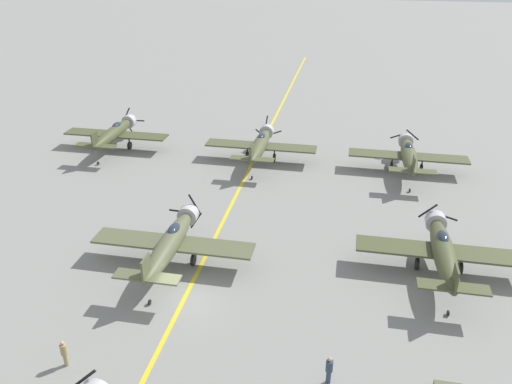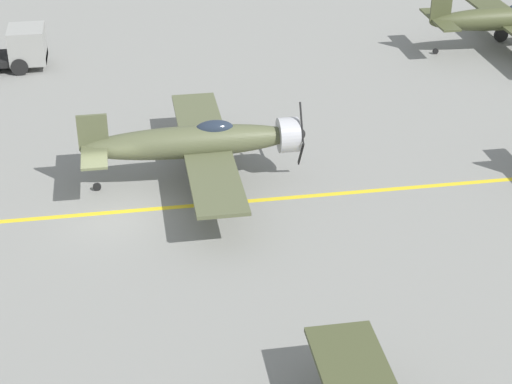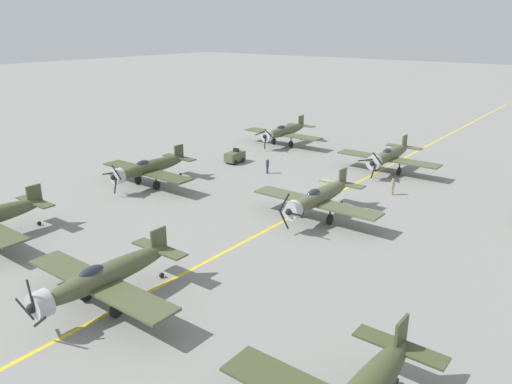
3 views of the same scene
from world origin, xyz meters
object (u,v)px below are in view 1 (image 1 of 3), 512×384
Objects in this scene: airplane_mid_center at (171,242)px; ground_crew_inspecting at (64,352)px; airplane_far_right at (409,155)px; airplane_far_center at (260,144)px; airplane_far_left at (114,133)px; ground_crew_walking at (329,369)px; airplane_mid_right at (443,250)px.

ground_crew_inspecting is at bearing -112.90° from airplane_mid_center.
airplane_far_right is 15.40m from airplane_far_center.
airplane_far_left is 1.00× the size of airplane_far_center.
airplane_far_right and airplane_mid_center have the same top height.
airplane_far_center is (-15.40, -0.02, -0.00)m from airplane_far_right.
ground_crew_inspecting is at bearing -173.97° from ground_crew_walking.
ground_crew_walking is at bearing 6.03° from ground_crew_inspecting.
airplane_far_left is at bearing 110.23° from ground_crew_inspecting.
airplane_mid_center is 10.82m from ground_crew_inspecting.
airplane_far_right and airplane_mid_right have the same top height.
airplane_far_center reaches higher than airplane_far_right.
airplane_mid_center is at bearing 75.89° from ground_crew_inspecting.
airplane_mid_center is at bearing -70.92° from airplane_far_left.
ground_crew_walking is (26.11, -29.68, -1.03)m from airplane_far_left.
ground_crew_inspecting is at bearing -84.90° from airplane_far_left.
airplane_mid_center is (-19.19, -2.60, 0.00)m from airplane_mid_right.
ground_crew_walking is (11.98, -8.90, -1.03)m from airplane_mid_center.
airplane_far_center is 30.66m from ground_crew_walking.
airplane_mid_right is at bearing -96.65° from airplane_far_right.
airplane_far_left and airplane_mid_center have the same top height.
airplane_far_left is (-32.35, 0.41, -0.00)m from airplane_far_right.
ground_crew_walking is (-6.24, -29.27, -1.03)m from airplane_far_right.
airplane_far_left reaches higher than ground_crew_walking.
airplane_far_left reaches higher than ground_crew_inspecting.
airplane_mid_right is (0.97, -17.77, -0.00)m from airplane_far_right.
ground_crew_walking is 1.04× the size of ground_crew_inspecting.
ground_crew_inspecting is at bearing -133.85° from airplane_far_right.
airplane_mid_right is at bearing 57.91° from ground_crew_walking.
airplane_far_center is at bearing 79.97° from ground_crew_inspecting.
airplane_far_right is at bearing 95.84° from airplane_mid_right.
airplane_mid_right is at bearing -1.08° from airplane_mid_center.
airplane_far_center is at bearing 73.32° from airplane_mid_center.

